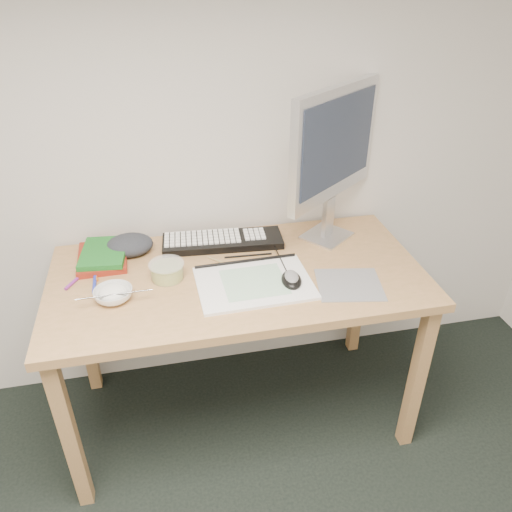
{
  "coord_description": "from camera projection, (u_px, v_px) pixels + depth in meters",
  "views": [
    {
      "loc": [
        -0.04,
        -0.12,
        1.78
      ],
      "look_at": [
        0.29,
        1.41,
        0.83
      ],
      "focal_mm": 35.0,
      "sensor_mm": 36.0,
      "label": 1
    }
  ],
  "objects": [
    {
      "name": "marker_purple",
      "position": [
        76.0,
        279.0,
        1.83
      ],
      "size": [
        0.08,
        0.12,
        0.01
      ],
      "primitive_type": "cylinder",
      "rotation": [
        0.0,
        1.57,
        1.05
      ],
      "color": "#7F268C",
      "rests_on": "desk"
    },
    {
      "name": "book_green",
      "position": [
        104.0,
        253.0,
        1.94
      ],
      "size": [
        0.19,
        0.24,
        0.02
      ],
      "primitive_type": "cube",
      "rotation": [
        0.0,
        0.0,
        -0.1
      ],
      "color": "#18631F",
      "rests_on": "book_red"
    },
    {
      "name": "mouse",
      "position": [
        292.0,
        277.0,
        1.8
      ],
      "size": [
        0.09,
        0.12,
        0.04
      ],
      "primitive_type": "ellipsoid",
      "rotation": [
        0.0,
        0.0,
        -0.11
      ],
      "color": "black",
      "rests_on": "sketchpad"
    },
    {
      "name": "fruit_tub",
      "position": [
        167.0,
        271.0,
        1.83
      ],
      "size": [
        0.17,
        0.17,
        0.06
      ],
      "primitive_type": "cylinder",
      "rotation": [
        0.0,
        0.0,
        -0.33
      ],
      "color": "#F1CA55",
      "rests_on": "desk"
    },
    {
      "name": "desk",
      "position": [
        238.0,
        291.0,
        1.92
      ],
      "size": [
        1.4,
        0.7,
        0.75
      ],
      "color": "tan",
      "rests_on": "ground"
    },
    {
      "name": "sketchpad",
      "position": [
        254.0,
        283.0,
        1.81
      ],
      "size": [
        0.42,
        0.31,
        0.01
      ],
      "primitive_type": "cube",
      "rotation": [
        0.0,
        0.0,
        0.03
      ],
      "color": "white",
      "rests_on": "desk"
    },
    {
      "name": "pencil_black",
      "position": [
        248.0,
        256.0,
        1.98
      ],
      "size": [
        0.19,
        0.02,
        0.01
      ],
      "primitive_type": "cylinder",
      "rotation": [
        0.0,
        1.57,
        -0.05
      ],
      "color": "black",
      "rests_on": "desk"
    },
    {
      "name": "mousepad",
      "position": [
        349.0,
        285.0,
        1.81
      ],
      "size": [
        0.27,
        0.25,
        0.0
      ],
      "primitive_type": "cube",
      "rotation": [
        0.0,
        0.0,
        -0.18
      ],
      "color": "slate",
      "rests_on": "desk"
    },
    {
      "name": "marker_blue",
      "position": [
        95.0,
        282.0,
        1.81
      ],
      "size": [
        0.01,
        0.14,
        0.01
      ],
      "primitive_type": "cylinder",
      "rotation": [
        0.0,
        1.57,
        1.58
      ],
      "color": "#2130B7",
      "rests_on": "desk"
    },
    {
      "name": "marker_orange",
      "position": [
        94.0,
        273.0,
        1.87
      ],
      "size": [
        0.04,
        0.12,
        0.01
      ],
      "primitive_type": "cylinder",
      "rotation": [
        0.0,
        1.57,
        1.8
      ],
      "color": "#C35E17",
      "rests_on": "desk"
    },
    {
      "name": "pencil_pink",
      "position": [
        236.0,
        266.0,
        1.91
      ],
      "size": [
        0.2,
        0.02,
        0.01
      ],
      "primitive_type": "cylinder",
      "rotation": [
        0.0,
        1.57,
        0.08
      ],
      "color": "pink",
      "rests_on": "desk"
    },
    {
      "name": "pencil_tan",
      "position": [
        227.0,
        265.0,
        1.92
      ],
      "size": [
        0.14,
        0.15,
        0.01
      ],
      "primitive_type": "cylinder",
      "rotation": [
        0.0,
        1.57,
        -0.83
      ],
      "color": "#A28855",
      "rests_on": "desk"
    },
    {
      "name": "book_red",
      "position": [
        102.0,
        258.0,
        1.95
      ],
      "size": [
        0.19,
        0.25,
        0.02
      ],
      "primitive_type": "cube",
      "rotation": [
        0.0,
        0.0,
        0.03
      ],
      "color": "maroon",
      "rests_on": "desk"
    },
    {
      "name": "monitor",
      "position": [
        334.0,
        148.0,
        1.92
      ],
      "size": [
        0.44,
        0.36,
        0.62
      ],
      "rotation": [
        0.0,
        0.0,
        0.67
      ],
      "color": "silver",
      "rests_on": "desk"
    },
    {
      "name": "keyboard",
      "position": [
        223.0,
        241.0,
        2.05
      ],
      "size": [
        0.5,
        0.19,
        0.03
      ],
      "primitive_type": "cube",
      "rotation": [
        0.0,
        0.0,
        -0.07
      ],
      "color": "black",
      "rests_on": "desk"
    },
    {
      "name": "rice_bowl",
      "position": [
        113.0,
        295.0,
        1.72
      ],
      "size": [
        0.16,
        0.16,
        0.04
      ],
      "primitive_type": "imported",
      "rotation": [
        0.0,
        0.0,
        -0.2
      ],
      "color": "white",
      "rests_on": "desk"
    },
    {
      "name": "cloth_lump",
      "position": [
        130.0,
        245.0,
        1.99
      ],
      "size": [
        0.17,
        0.15,
        0.06
      ],
      "primitive_type": "ellipsoid",
      "rotation": [
        0.0,
        0.0,
        -0.14
      ],
      "color": "#282A30",
      "rests_on": "desk"
    },
    {
      "name": "chopsticks",
      "position": [
        114.0,
        295.0,
        1.68
      ],
      "size": [
        0.24,
        0.03,
        0.02
      ],
      "primitive_type": "cylinder",
      "rotation": [
        0.0,
        1.57,
        0.03
      ],
      "color": "silver",
      "rests_on": "rice_bowl"
    }
  ]
}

